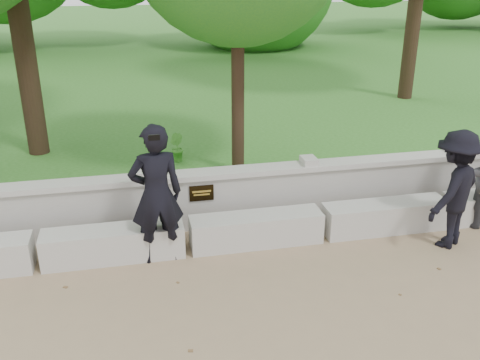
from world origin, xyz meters
name	(u,v)px	position (x,y,z in m)	size (l,w,h in m)	color
ground	(209,335)	(0.00, 0.00, 0.00)	(80.00, 80.00, 0.00)	#907858
lawn	(145,76)	(0.00, 14.00, 0.12)	(40.00, 22.00, 0.25)	#2D641C
concrete_bench	(187,236)	(0.00, 1.90, 0.22)	(11.90, 0.45, 0.45)	#B4B1AA
parapet_wall	(181,201)	(0.00, 2.60, 0.46)	(12.50, 0.35, 0.90)	#A9A7A0
man_main	(156,195)	(-0.39, 1.75, 0.96)	(0.75, 0.67, 1.93)	black
visitor_mid	(454,190)	(3.68, 1.31, 0.85)	(1.27, 1.13, 1.71)	black
shrub_b	(176,147)	(0.18, 4.96, 0.52)	(0.29, 0.24, 0.53)	#458C2F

